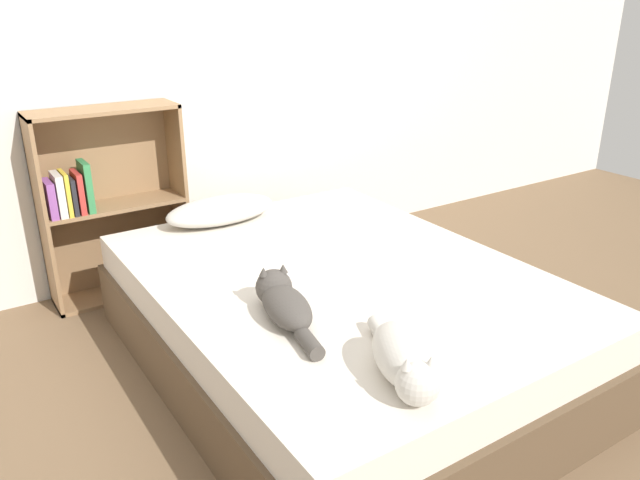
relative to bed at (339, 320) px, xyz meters
name	(u,v)px	position (x,y,z in m)	size (l,w,h in m)	color
ground_plane	(338,363)	(0.00, 0.00, -0.23)	(8.00, 8.00, 0.00)	brown
wall_back	(196,56)	(0.00, 1.44, 1.02)	(8.00, 0.06, 2.50)	silver
bed	(339,320)	(0.00, 0.00, 0.00)	(1.56, 2.07, 0.46)	brown
pillow	(221,210)	(-0.16, 0.86, 0.30)	(0.59, 0.29, 0.13)	beige
cat_light	(404,359)	(-0.29, -0.77, 0.31)	(0.29, 0.49, 0.16)	beige
cat_dark	(283,302)	(-0.40, -0.21, 0.29)	(0.22, 0.51, 0.16)	#47423D
bookshelf	(106,201)	(-0.63, 1.30, 0.31)	(0.75, 0.26, 1.04)	#8E6B47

